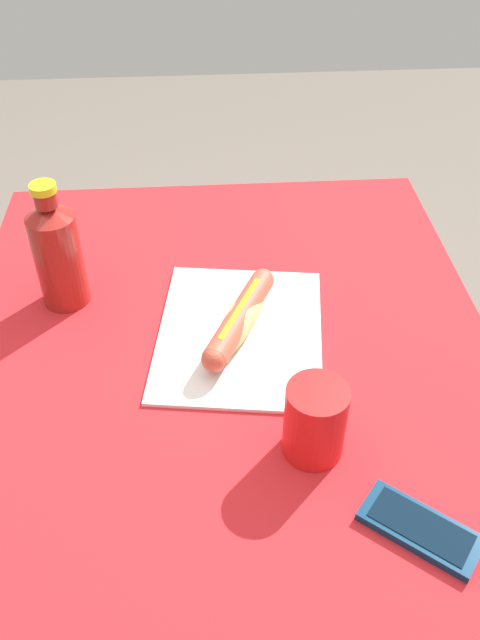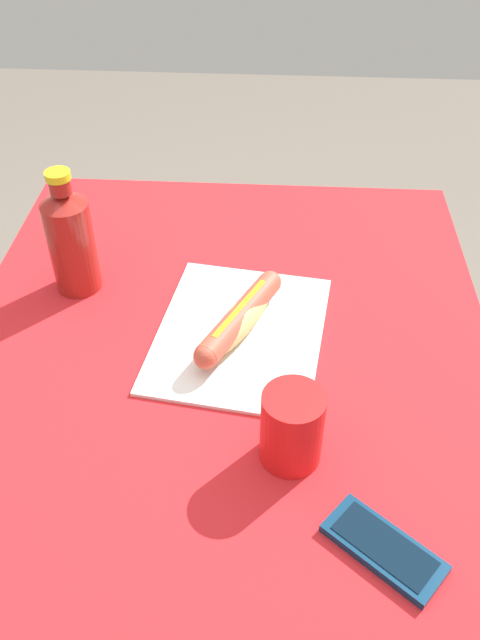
{
  "view_description": "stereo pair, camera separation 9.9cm",
  "coord_description": "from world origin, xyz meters",
  "px_view_note": "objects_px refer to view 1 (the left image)",
  "views": [
    {
      "loc": [
        0.73,
        -0.03,
        1.43
      ],
      "look_at": [
        -0.02,
        0.02,
        0.76
      ],
      "focal_mm": 36.8,
      "sensor_mm": 36.0,
      "label": 1
    },
    {
      "loc": [
        0.73,
        0.07,
        1.43
      ],
      "look_at": [
        -0.02,
        0.02,
        0.76
      ],
      "focal_mm": 36.8,
      "sensor_mm": 36.0,
      "label": 2
    }
  ],
  "objects_px": {
    "drinking_cup": "(315,421)",
    "hot_dog": "(240,318)",
    "soda_bottle": "(57,253)",
    "cell_phone": "(420,528)"
  },
  "relations": [
    {
      "from": "hot_dog",
      "to": "drinking_cup",
      "type": "relative_size",
      "value": 1.96
    },
    {
      "from": "cell_phone",
      "to": "drinking_cup",
      "type": "height_order",
      "value": "drinking_cup"
    },
    {
      "from": "cell_phone",
      "to": "soda_bottle",
      "type": "height_order",
      "value": "soda_bottle"
    },
    {
      "from": "hot_dog",
      "to": "soda_bottle",
      "type": "xyz_separation_m",
      "value": [
        -0.11,
        -0.28,
        0.06
      ]
    },
    {
      "from": "drinking_cup",
      "to": "hot_dog",
      "type": "bearing_deg",
      "value": -160.73
    },
    {
      "from": "hot_dog",
      "to": "soda_bottle",
      "type": "height_order",
      "value": "soda_bottle"
    },
    {
      "from": "cell_phone",
      "to": "drinking_cup",
      "type": "distance_m",
      "value": 0.17
    },
    {
      "from": "hot_dog",
      "to": "cell_phone",
      "type": "distance_m",
      "value": 0.4
    },
    {
      "from": "drinking_cup",
      "to": "cell_phone",
      "type": "bearing_deg",
      "value": 39.89
    },
    {
      "from": "soda_bottle",
      "to": "drinking_cup",
      "type": "relative_size",
      "value": 1.97
    }
  ]
}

